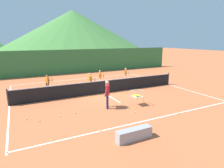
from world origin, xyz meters
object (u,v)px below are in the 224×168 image
(tennis_ball_0, at_px, (26,119))
(tennis_ball_8, at_px, (136,98))
(tennis_ball_4, at_px, (129,108))
(tennis_ball_9, at_px, (135,112))
(tennis_ball_2, at_px, (60,116))
(student_0, at_px, (47,81))
(instructor, at_px, (107,92))
(tennis_ball_3, at_px, (75,113))
(ball_cart, at_px, (137,96))
(student_1, at_px, (90,80))
(student_3, at_px, (126,73))
(tennis_ball_1, at_px, (40,121))
(tennis_ball_7, at_px, (52,141))
(tennis_ball_11, at_px, (179,113))
(tennis_ball_6, at_px, (150,88))
(tennis_net, at_px, (104,86))
(tennis_ball_10, at_px, (100,130))
(tennis_ball_5, at_px, (91,96))
(student_2, at_px, (100,76))
(courtside_bench, at_px, (134,134))

(tennis_ball_0, height_order, tennis_ball_8, same)
(tennis_ball_4, xyz_separation_m, tennis_ball_9, (0.01, -0.66, 0.00))
(tennis_ball_2, bearing_deg, tennis_ball_8, 8.76)
(student_0, xyz_separation_m, tennis_ball_2, (-0.31, -5.77, -0.70))
(instructor, xyz_separation_m, tennis_ball_3, (-1.89, 0.03, -0.94))
(instructor, bearing_deg, tennis_ball_3, 179.15)
(tennis_ball_0, distance_m, tennis_ball_3, 2.39)
(student_0, height_order, ball_cart, student_0)
(student_1, height_order, tennis_ball_0, student_1)
(student_3, height_order, tennis_ball_9, student_3)
(ball_cart, xyz_separation_m, tennis_ball_2, (-4.52, 0.29, -0.56))
(tennis_ball_1, xyz_separation_m, tennis_ball_3, (1.82, 0.23, 0.00))
(tennis_ball_3, distance_m, tennis_ball_7, 2.88)
(tennis_ball_11, bearing_deg, tennis_ball_6, 68.44)
(tennis_net, relative_size, tennis_ball_2, 183.99)
(tennis_net, bearing_deg, student_3, 38.01)
(student_3, distance_m, tennis_ball_10, 10.20)
(student_1, relative_size, student_3, 1.05)
(tennis_net, distance_m, tennis_ball_5, 1.39)
(tennis_ball_10, bearing_deg, tennis_ball_6, 37.06)
(student_3, distance_m, tennis_ball_6, 3.28)
(tennis_net, distance_m, tennis_ball_7, 7.06)
(ball_cart, height_order, tennis_ball_1, ball_cart)
(ball_cart, height_order, tennis_ball_6, ball_cart)
(student_3, xyz_separation_m, tennis_ball_8, (-2.19, -4.95, -0.74))
(tennis_ball_2, xyz_separation_m, tennis_ball_10, (1.21, -2.36, 0.00))
(student_2, height_order, tennis_ball_5, student_2)
(student_2, height_order, tennis_ball_11, student_2)
(instructor, height_order, tennis_ball_11, instructor)
(instructor, relative_size, tennis_ball_5, 23.84)
(tennis_ball_4, height_order, tennis_ball_11, same)
(tennis_ball_2, height_order, courtside_bench, courtside_bench)
(student_0, xyz_separation_m, student_1, (2.96, -1.53, 0.09))
(tennis_net, bearing_deg, tennis_ball_6, -6.32)
(tennis_ball_0, bearing_deg, ball_cart, -5.91)
(ball_cart, xyz_separation_m, tennis_ball_0, (-6.07, 0.63, -0.56))
(courtside_bench, bearing_deg, student_1, 81.84)
(tennis_ball_6, bearing_deg, ball_cart, -138.51)
(instructor, distance_m, tennis_ball_6, 5.71)
(tennis_ball_0, xyz_separation_m, tennis_ball_1, (0.56, -0.48, 0.00))
(tennis_ball_4, distance_m, tennis_ball_8, 1.96)
(tennis_ball_2, bearing_deg, tennis_ball_6, 18.39)
(tennis_ball_3, relative_size, tennis_ball_7, 1.00)
(instructor, xyz_separation_m, tennis_ball_5, (-0.09, 2.48, -0.94))
(tennis_ball_11, bearing_deg, tennis_ball_2, 157.13)
(instructor, bearing_deg, tennis_net, 69.05)
(ball_cart, xyz_separation_m, tennis_ball_6, (3.24, 2.87, -0.56))
(instructor, height_order, tennis_ball_5, instructor)
(student_1, height_order, tennis_ball_3, student_1)
(instructor, xyz_separation_m, student_0, (-2.41, 5.71, -0.24))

